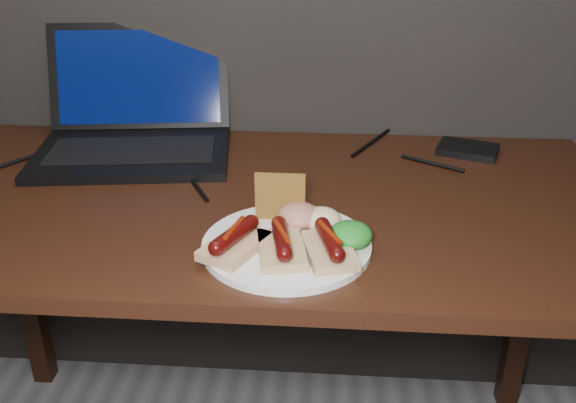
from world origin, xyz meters
The scene contains 12 objects.
desk centered at (0.00, 1.38, 0.66)m, with size 1.40×0.70×0.75m.
laptop centered at (-0.28, 1.61, 0.80)m, with size 0.45×0.41×0.25m.
hard_drive centered at (0.45, 1.63, 0.76)m, with size 0.12×0.09×0.02m, color black.
desk_cables centered at (-0.03, 1.54, 0.75)m, with size 1.01×0.43×0.01m.
plate centered at (0.08, 1.19, 0.76)m, with size 0.27×0.27×0.01m, color silver.
bread_sausage_left centered at (0.01, 1.16, 0.78)m, with size 0.11×0.13×0.04m.
bread_sausage_center centered at (0.08, 1.16, 0.78)m, with size 0.09×0.13×0.04m.
bread_sausage_right centered at (0.15, 1.16, 0.78)m, with size 0.10×0.13×0.04m.
crispbread centered at (0.07, 1.27, 0.80)m, with size 0.09×0.01×0.09m, color olive.
salad_greens centered at (0.19, 1.19, 0.78)m, with size 0.07×0.07×0.04m, color #115816.
salsa_mound centered at (0.10, 1.25, 0.78)m, with size 0.07×0.07×0.04m, color maroon.
coleslaw_mound centered at (0.14, 1.24, 0.78)m, with size 0.06×0.06×0.04m, color #EFE9CF.
Camera 1 is at (0.15, 0.30, 1.28)m, focal length 40.00 mm.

